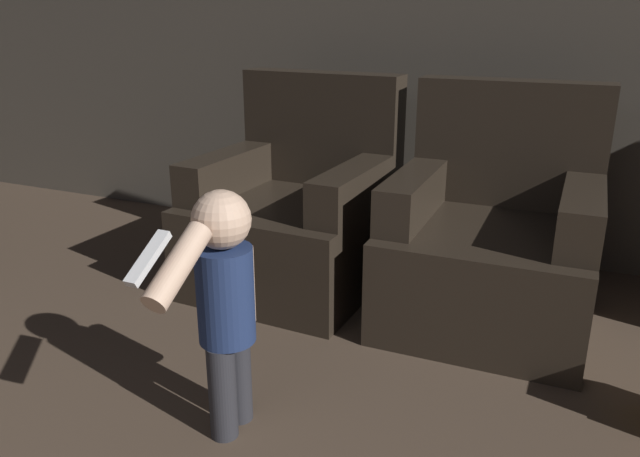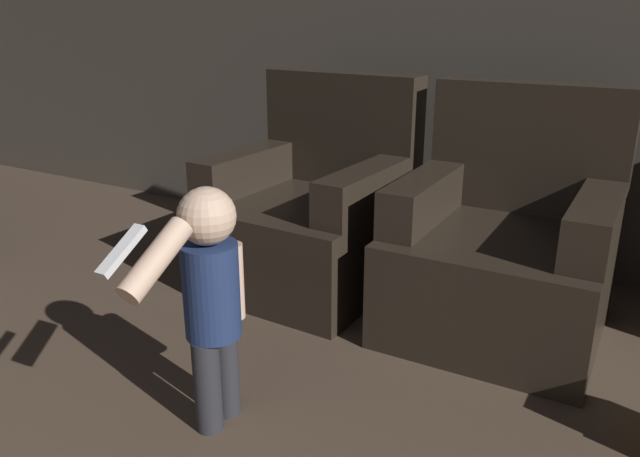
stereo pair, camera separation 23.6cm
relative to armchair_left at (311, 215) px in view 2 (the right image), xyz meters
name	(u,v)px [view 2 (the right image)]	position (x,y,z in m)	size (l,w,h in m)	color
wall_back	(401,12)	(0.11, 0.78, 0.96)	(8.40, 0.05, 2.60)	#51493F
armchair_left	(311,215)	(0.00, 0.00, 0.00)	(0.88, 0.91, 1.02)	black
armchair_right	(504,250)	(0.96, 0.00, 0.00)	(0.86, 0.89, 1.02)	black
person_toddler	(210,291)	(0.33, -1.18, 0.14)	(0.18, 0.57, 0.82)	#28282D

